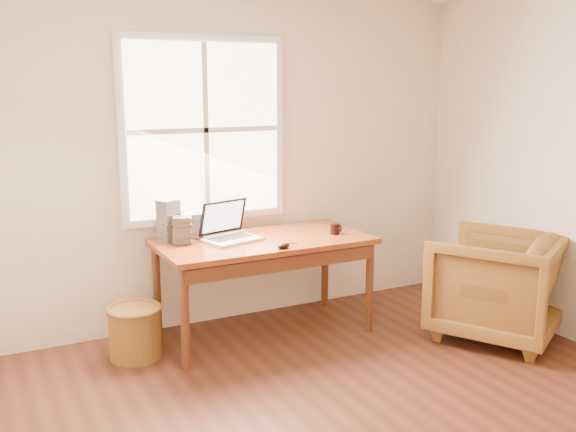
% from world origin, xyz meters
% --- Properties ---
extents(room_shell, '(4.04, 4.54, 2.64)m').
position_xyz_m(room_shell, '(-0.02, 0.16, 1.32)').
color(room_shell, '#4F281B').
rests_on(room_shell, ground).
extents(desk, '(1.60, 0.80, 0.04)m').
position_xyz_m(desk, '(0.00, 1.80, 0.73)').
color(desk, brown).
rests_on(desk, room_shell).
extents(armchair, '(1.19, 1.20, 0.81)m').
position_xyz_m(armchair, '(1.54, 0.95, 0.40)').
color(armchair, brown).
rests_on(armchair, room_shell).
extents(wicker_stool, '(0.36, 0.36, 0.36)m').
position_xyz_m(wicker_stool, '(-1.00, 1.80, 0.18)').
color(wicker_stool, brown).
rests_on(wicker_stool, room_shell).
extents(laptop, '(0.45, 0.46, 0.27)m').
position_xyz_m(laptop, '(-0.24, 1.84, 0.89)').
color(laptop, silver).
rests_on(laptop, desk).
extents(mouse, '(0.13, 0.10, 0.04)m').
position_xyz_m(mouse, '(0.01, 1.48, 0.77)').
color(mouse, black).
rests_on(mouse, desk).
extents(coffee_mug, '(0.10, 0.10, 0.09)m').
position_xyz_m(coffee_mug, '(0.56, 1.69, 0.79)').
color(coffee_mug, black).
rests_on(coffee_mug, desk).
extents(cd_stack_a, '(0.15, 0.13, 0.26)m').
position_xyz_m(cd_stack_a, '(-0.64, 2.15, 0.88)').
color(cd_stack_a, '#ACB1B7').
rests_on(cd_stack_a, desk).
extents(cd_stack_b, '(0.16, 0.15, 0.20)m').
position_xyz_m(cd_stack_b, '(-0.59, 1.94, 0.85)').
color(cd_stack_b, '#252429').
rests_on(cd_stack_b, desk).
extents(cd_stack_c, '(0.18, 0.17, 0.31)m').
position_xyz_m(cd_stack_c, '(-0.65, 2.06, 0.91)').
color(cd_stack_c, '#9897A4').
rests_on(cd_stack_c, desk).
extents(cd_stack_d, '(0.18, 0.17, 0.19)m').
position_xyz_m(cd_stack_d, '(-0.45, 2.09, 0.85)').
color(cd_stack_d, silver).
rests_on(cd_stack_d, desk).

